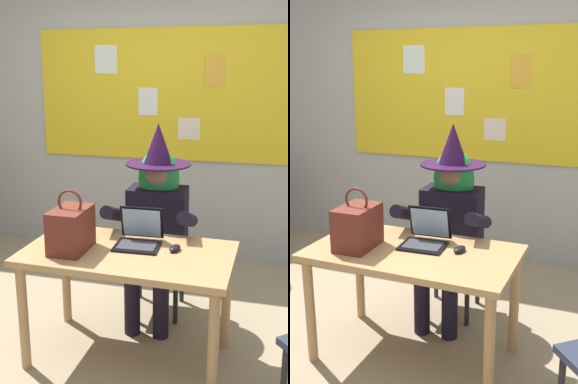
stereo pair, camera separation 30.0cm
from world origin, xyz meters
TOP-DOWN VIEW (x-y plane):
  - ground_plane at (0.00, 0.00)m, footprint 24.00×24.00m
  - wall_back_bulletin at (-0.00, 1.80)m, footprint 5.96×2.02m
  - desk_main at (0.22, -0.03)m, footprint 1.27×0.73m
  - chair_at_desk at (0.24, 0.68)m, footprint 0.44×0.44m
  - person_costumed at (0.24, 0.56)m, footprint 0.61×0.71m
  - laptop at (0.25, 0.09)m, footprint 0.29×0.29m
  - computer_mouse at (0.49, 0.04)m, footprint 0.08×0.11m
  - handbag at (-0.12, -0.11)m, footprint 0.20×0.30m

SIDE VIEW (x-z plane):
  - ground_plane at x=0.00m, z-range 0.00..0.00m
  - chair_at_desk at x=0.24m, z-range 0.05..0.93m
  - desk_main at x=0.22m, z-range 0.26..0.98m
  - computer_mouse at x=0.49m, z-range 0.72..0.76m
  - laptop at x=0.25m, z-range 0.66..0.89m
  - person_costumed at x=0.24m, z-range 0.07..1.49m
  - handbag at x=-0.12m, z-range 0.67..1.04m
  - wall_back_bulletin at x=0.00m, z-range 0.01..2.92m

